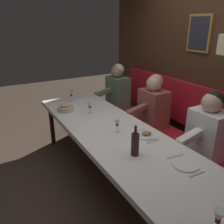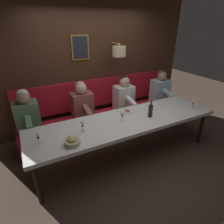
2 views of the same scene
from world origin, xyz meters
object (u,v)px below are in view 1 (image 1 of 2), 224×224
Objects in this scene: wine_glass_2 at (90,105)px; wine_glass_3 at (218,217)px; diner_near at (208,127)px; diner_middle at (153,103)px; diner_far at (117,88)px; wine_bottle at (135,144)px; bread_bowl at (66,108)px; wine_glass_0 at (71,94)px; wine_glass_1 at (117,123)px; dining_table at (119,139)px.

wine_glass_2 and wine_glass_3 have the same top height.
diner_middle is (0.00, 0.95, 0.00)m from diner_near.
diner_far is 2.64× the size of wine_bottle.
diner_middle is 1.33m from wine_bottle.
diner_middle is at bearing 43.03° from wine_bottle.
wine_glass_2 is at bearing -42.09° from bread_bowl.
wine_glass_2 is at bearing 161.78° from diner_middle.
wine_bottle is (0.09, 0.95, 0.00)m from wine_glass_3.
wine_bottle is at bearing 84.88° from wine_glass_3.
bread_bowl is at bearing -120.58° from wine_glass_0.
wine_glass_1 is at bearing 82.33° from wine_glass_3.
wine_glass_0 is at bearing 134.51° from diner_middle.
wine_bottle is at bearing -102.29° from dining_table.
bread_bowl is (-0.27, 1.01, 0.10)m from dining_table.
diner_far is at bearing 58.53° from wine_glass_1.
diner_far is (0.00, 1.96, 0.00)m from diner_near.
wine_bottle reaches higher than dining_table.
bread_bowl is (-1.15, -0.47, -0.03)m from diner_far.
diner_middle is 0.96m from wine_glass_1.
wine_glass_0 and wine_glass_3 have the same top height.
diner_far reaches higher than dining_table.
wine_glass_3 is (-0.15, -2.79, 0.00)m from wine_glass_0.
diner_near reaches higher than bread_bowl.
dining_table is 10.94× the size of wine_bottle.
wine_glass_2 is at bearing 91.38° from wine_glass_1.
wine_glass_1 reaches higher than dining_table.
wine_glass_0 is at bearing 91.23° from dining_table.
wine_bottle is at bearing -94.46° from wine_glass_2.
bread_bowl is at bearing 104.68° from dining_table.
diner_middle reaches higher than dining_table.
wine_glass_3 is at bearing -119.67° from diner_middle.
wine_glass_0 is at bearing -175.21° from diner_far.
diner_far is 1.66m from wine_glass_1.
wine_glass_1 is at bearing -87.97° from wine_glass_0.
wine_glass_2 is at bearing -140.99° from diner_far.
wine_glass_1 is at bearing 147.70° from diner_near.
diner_near reaches higher than wine_glass_3.
dining_table is 20.01× the size of wine_glass_3.
wine_glass_1 is at bearing -121.47° from diner_far.
wine_glass_0 and wine_glass_2 have the same top height.
diner_middle is at bearing -24.80° from bread_bowl.
wine_glass_3 is at bearing -97.37° from dining_table.
wine_glass_3 is 2.39m from bread_bowl.
wine_glass_0 reaches higher than dining_table.
wine_glass_3 is 0.55× the size of wine_bottle.
wine_bottle is (-0.98, -1.91, 0.04)m from diner_far.
dining_table is 1.05m from bread_bowl.
bread_bowl is (-1.15, 1.49, -0.03)m from diner_near.
diner_middle is at bearing -90.00° from diner_far.
wine_glass_3 is 0.75× the size of bread_bowl.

